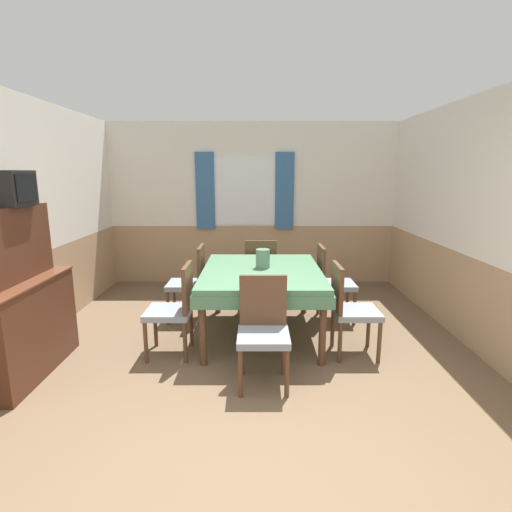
% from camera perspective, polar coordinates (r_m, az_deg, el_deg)
% --- Properties ---
extents(ground_plane, '(16.00, 16.00, 0.00)m').
position_cam_1_polar(ground_plane, '(2.75, -1.38, -29.57)').
color(ground_plane, brown).
extents(wall_back, '(5.00, 0.10, 2.60)m').
position_cam_1_polar(wall_back, '(6.56, -0.60, 7.47)').
color(wall_back, white).
rests_on(wall_back, ground_plane).
extents(wall_left, '(0.05, 4.86, 2.60)m').
position_cam_1_polar(wall_left, '(4.93, -29.00, 4.37)').
color(wall_left, white).
rests_on(wall_left, ground_plane).
extents(wall_right, '(0.05, 4.86, 2.60)m').
position_cam_1_polar(wall_right, '(4.88, 27.76, 4.43)').
color(wall_right, white).
rests_on(wall_right, ground_plane).
extents(dining_table, '(1.33, 1.65, 0.77)m').
position_cam_1_polar(dining_table, '(4.43, 0.77, -3.19)').
color(dining_table, '#4C7A56').
rests_on(dining_table, ground_plane).
extents(chair_right_far, '(0.44, 0.44, 0.94)m').
position_cam_1_polar(chair_right_far, '(5.04, 10.63, -3.38)').
color(chair_right_far, brown).
rests_on(chair_right_far, ground_plane).
extents(chair_head_window, '(0.44, 0.44, 0.94)m').
position_cam_1_polar(chair_head_window, '(5.47, 0.61, -1.95)').
color(chair_head_window, brown).
rests_on(chair_head_window, ground_plane).
extents(chair_left_far, '(0.44, 0.44, 0.94)m').
position_cam_1_polar(chair_left_far, '(5.01, -9.30, -3.40)').
color(chair_left_far, brown).
rests_on(chair_left_far, ground_plane).
extents(chair_head_near, '(0.44, 0.44, 0.94)m').
position_cam_1_polar(chair_head_near, '(3.50, 1.00, -10.07)').
color(chair_head_near, brown).
rests_on(chair_head_near, ground_plane).
extents(chair_left_near, '(0.44, 0.44, 0.94)m').
position_cam_1_polar(chair_left_near, '(4.08, -11.51, -7.06)').
color(chair_left_near, brown).
rests_on(chair_left_near, ground_plane).
extents(chair_right_near, '(0.44, 0.44, 0.94)m').
position_cam_1_polar(chair_right_near, '(4.11, 13.15, -7.01)').
color(chair_right_near, brown).
rests_on(chair_right_near, ground_plane).
extents(sideboard, '(0.46, 1.21, 1.53)m').
position_cam_1_polar(sideboard, '(4.17, -30.95, -6.18)').
color(sideboard, '#4C2819').
rests_on(sideboard, ground_plane).
extents(tv, '(0.29, 0.37, 0.31)m').
position_cam_1_polar(tv, '(4.10, -31.72, 8.21)').
color(tv, black).
rests_on(tv, sideboard).
extents(vase, '(0.16, 0.16, 0.21)m').
position_cam_1_polar(vase, '(4.46, 0.93, -0.36)').
color(vase, slate).
rests_on(vase, dining_table).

